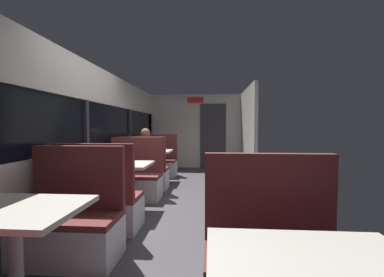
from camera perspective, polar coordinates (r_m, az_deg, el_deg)
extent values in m
cube|color=#423F44|center=(3.95, -2.87, -16.59)|extent=(3.30, 9.20, 0.02)
cube|color=beige|center=(4.25, -22.94, -8.66)|extent=(0.08, 8.40, 0.95)
cube|color=beige|center=(4.22, -23.34, 12.08)|extent=(0.08, 8.40, 0.60)
cube|color=black|center=(4.17, -23.28, 2.88)|extent=(0.03, 8.40, 0.75)
cube|color=#2D2D30|center=(4.16, -22.92, 2.89)|extent=(0.06, 0.08, 0.75)
cube|color=#2D2D30|center=(6.10, -13.91, 2.91)|extent=(0.06, 0.08, 0.75)
cube|color=#2D2D30|center=(8.12, -9.32, 2.89)|extent=(0.06, 0.08, 0.75)
cube|color=beige|center=(7.92, 0.81, 1.67)|extent=(2.90, 0.08, 2.30)
cube|color=#333338|center=(7.86, 4.79, 0.56)|extent=(0.80, 0.04, 2.00)
cube|color=red|center=(7.90, 0.79, 8.71)|extent=(0.50, 0.03, 0.16)
cube|color=beige|center=(6.78, 12.55, 1.42)|extent=(0.08, 2.40, 2.30)
cylinder|color=#9E9EA3|center=(2.31, -35.18, -22.03)|extent=(0.10, 0.10, 0.70)
cube|color=beige|center=(2.18, -35.45, -13.14)|extent=(0.90, 0.70, 0.04)
cube|color=silver|center=(2.87, -26.15, -20.19)|extent=(0.95, 0.50, 0.39)
cube|color=brown|center=(2.79, -26.25, -15.92)|extent=(0.95, 0.50, 0.06)
cube|color=brown|center=(2.87, -24.27, -7.99)|extent=(0.95, 0.08, 0.65)
cylinder|color=#9E9EA3|center=(4.04, -15.85, -10.94)|extent=(0.10, 0.10, 0.70)
cube|color=beige|center=(3.97, -15.92, -5.74)|extent=(0.90, 0.70, 0.04)
cube|color=silver|center=(3.49, -19.66, -15.83)|extent=(0.95, 0.50, 0.39)
cube|color=brown|center=(3.43, -19.72, -12.26)|extent=(0.95, 0.50, 0.06)
cube|color=brown|center=(3.17, -21.37, -6.96)|extent=(0.95, 0.08, 0.65)
cube|color=silver|center=(4.68, -13.02, -10.95)|extent=(0.95, 0.50, 0.39)
cube|color=brown|center=(4.64, -13.05, -8.25)|extent=(0.95, 0.50, 0.06)
cube|color=brown|center=(4.78, -12.35, -3.61)|extent=(0.95, 0.08, 0.65)
cylinder|color=#9E9EA3|center=(5.99, -9.03, -6.40)|extent=(0.10, 0.10, 0.70)
cube|color=beige|center=(5.95, -9.05, -2.87)|extent=(0.90, 0.70, 0.04)
cube|color=silver|center=(5.39, -10.63, -9.11)|extent=(0.95, 0.50, 0.39)
cube|color=brown|center=(5.35, -10.65, -6.76)|extent=(0.95, 0.50, 0.06)
cube|color=brown|center=(5.10, -11.29, -3.20)|extent=(0.95, 0.08, 0.65)
cube|color=silver|center=(6.65, -7.72, -6.83)|extent=(0.95, 0.50, 0.39)
cube|color=brown|center=(6.62, -7.73, -4.91)|extent=(0.95, 0.50, 0.06)
cube|color=brown|center=(6.79, -7.39, -1.70)|extent=(0.95, 0.08, 0.65)
cube|color=beige|center=(1.25, 26.90, -25.22)|extent=(0.90, 0.70, 0.04)
cube|color=brown|center=(1.94, 18.38, -24.33)|extent=(0.95, 0.50, 0.06)
cube|color=brown|center=(2.00, 17.02, -12.53)|extent=(0.95, 0.08, 0.65)
cube|color=#26262D|center=(5.39, -10.63, -8.80)|extent=(0.30, 0.36, 0.45)
cube|color=#3F598C|center=(5.35, -10.55, -3.18)|extent=(0.34, 0.22, 0.60)
sphere|color=#8C664C|center=(5.35, -10.53, 1.21)|extent=(0.20, 0.20, 0.20)
cylinder|color=#3F598C|center=(5.58, -12.07, -2.76)|extent=(0.07, 0.28, 0.07)
cylinder|color=#3F598C|center=(5.48, -8.04, -2.82)|extent=(0.07, 0.28, 0.07)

